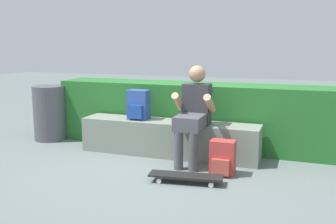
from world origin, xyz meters
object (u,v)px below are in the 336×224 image
(bench_main, at_px, (169,138))
(skateboard_near_person, at_px, (186,176))
(backpack_on_bench, at_px, (138,105))
(backpack_on_ground, at_px, (222,158))
(trash_bin, at_px, (50,113))
(person_skater, at_px, (194,111))

(bench_main, distance_m, skateboard_near_person, 1.08)
(bench_main, bearing_deg, backpack_on_bench, -178.76)
(backpack_on_ground, bearing_deg, bench_main, 147.41)
(backpack_on_bench, bearing_deg, trash_bin, 172.92)
(skateboard_near_person, relative_size, backpack_on_ground, 2.05)
(bench_main, xyz_separation_m, trash_bin, (-2.03, 0.19, 0.19))
(bench_main, height_order, trash_bin, trash_bin)
(bench_main, height_order, person_skater, person_skater)
(person_skater, distance_m, trash_bin, 2.48)
(backpack_on_bench, relative_size, backpack_on_ground, 1.00)
(backpack_on_ground, bearing_deg, skateboard_near_person, -128.47)
(backpack_on_bench, bearing_deg, backpack_on_ground, -22.46)
(trash_bin, bearing_deg, backpack_on_bench, -7.08)
(skateboard_near_person, height_order, trash_bin, trash_bin)
(person_skater, relative_size, backpack_on_bench, 3.03)
(person_skater, xyz_separation_m, skateboard_near_person, (0.13, -0.72, -0.58))
(person_skater, xyz_separation_m, backpack_on_bench, (-0.84, 0.20, -0.00))
(person_skater, bearing_deg, trash_bin, 170.64)
(backpack_on_ground, relative_size, trash_bin, 0.48)
(backpack_on_bench, xyz_separation_m, trash_bin, (-1.59, 0.20, -0.24))
(bench_main, xyz_separation_m, backpack_on_ground, (0.84, -0.54, -0.04))
(person_skater, bearing_deg, backpack_on_bench, 166.40)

